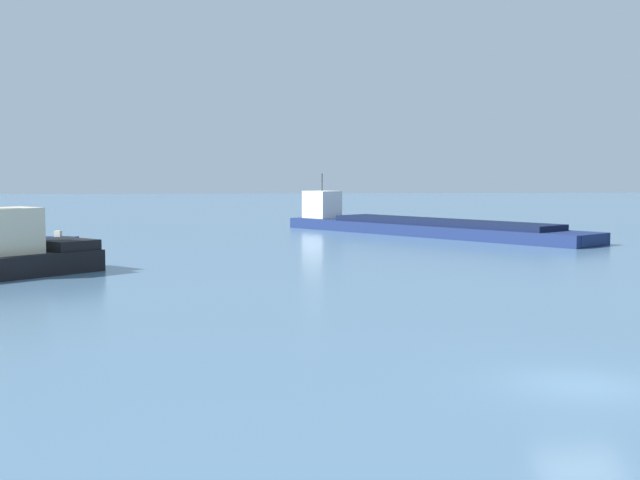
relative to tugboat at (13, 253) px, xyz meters
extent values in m
plane|color=slate|center=(22.22, -27.00, -1.29)|extent=(400.00, 400.00, 0.00)
cube|color=black|center=(-0.12, -0.12, -0.66)|extent=(9.78, 9.85, 1.26)
cube|color=black|center=(2.32, 2.35, 0.27)|extent=(4.49, 4.48, 0.60)
cube|color=beige|center=(-0.33, -0.33, 1.27)|extent=(4.27, 4.28, 2.60)
cylinder|color=black|center=(3.43, 3.48, -0.54)|extent=(0.71, 0.71, 0.70)
cube|color=navy|center=(-2.68, 23.46, -1.07)|extent=(3.86, 1.64, 0.44)
cube|color=beige|center=(-2.40, 23.42, -0.60)|extent=(0.58, 0.62, 0.50)
cube|color=black|center=(-4.68, 23.76, -1.01)|extent=(0.32, 0.36, 0.56)
cube|color=navy|center=(29.93, 27.84, -0.78)|extent=(24.16, 29.61, 1.02)
cube|color=#0F1834|center=(30.84, 26.64, -0.02)|extent=(17.51, 21.18, 0.50)
cube|color=white|center=(21.17, 39.38, 1.13)|extent=(4.12, 4.21, 2.80)
cylinder|color=#333338|center=(21.17, 39.38, 3.43)|extent=(0.12, 0.12, 1.80)
cube|color=navy|center=(39.78, 14.86, -0.73)|extent=(3.53, 2.98, 0.92)
camera|label=1|loc=(12.86, -49.67, 4.65)|focal=48.35mm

